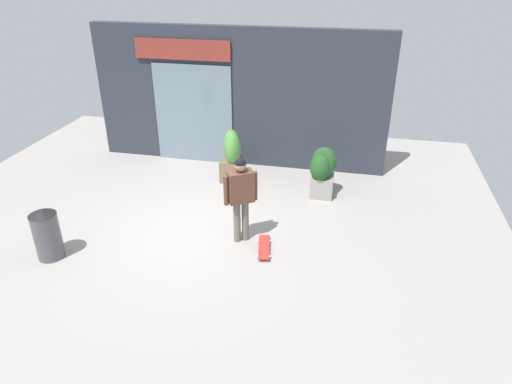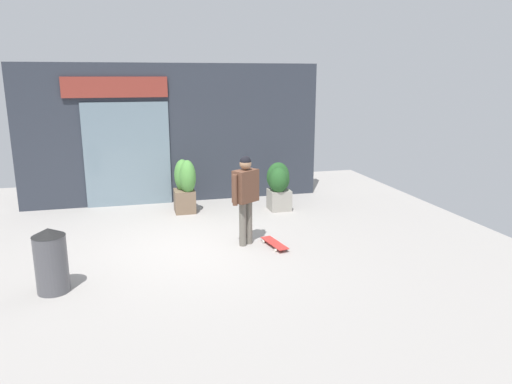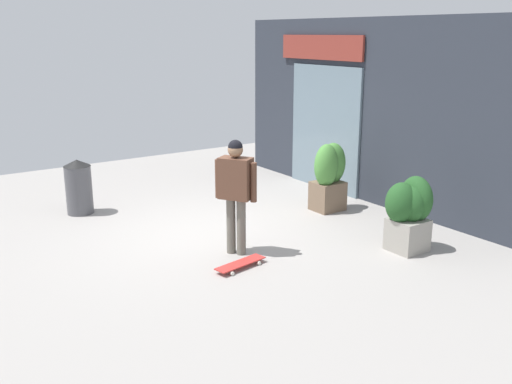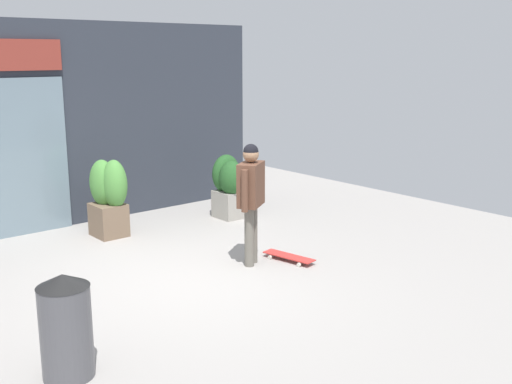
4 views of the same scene
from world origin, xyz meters
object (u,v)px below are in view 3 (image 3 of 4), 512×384
object	(u,v)px
planter_box_left	(329,174)
planter_box_right	(409,210)
skateboarder	(236,185)
trash_bin	(79,187)
skateboard	(240,264)

from	to	relation	value
planter_box_left	planter_box_right	bearing A→B (deg)	-9.40
skateboarder	trash_bin	xyz separation A→B (m)	(-3.17, -1.24, -0.53)
skateboarder	skateboard	bearing A→B (deg)	30.53
planter_box_left	planter_box_right	xyz separation A→B (m)	(2.13, -0.35, -0.04)
planter_box_right	skateboard	bearing A→B (deg)	-108.91
planter_box_left	planter_box_right	distance (m)	2.16
skateboarder	planter_box_right	distance (m)	2.52
skateboarder	planter_box_right	xyz separation A→B (m)	(1.30, 2.13, -0.40)
skateboarder	planter_box_left	distance (m)	2.64
planter_box_left	trash_bin	bearing A→B (deg)	-122.10
planter_box_left	skateboarder	bearing A→B (deg)	-71.48
skateboarder	skateboard	xyz separation A→B (m)	(0.48, -0.24, -0.96)
skateboarder	planter_box_left	size ratio (longest dim) A/B	1.36
planter_box_left	planter_box_right	world-z (taller)	planter_box_left
skateboard	skateboarder	bearing A→B (deg)	-126.87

